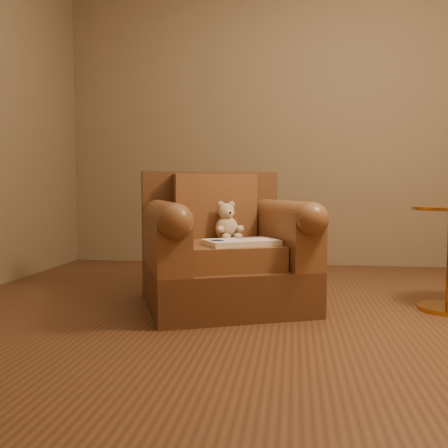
# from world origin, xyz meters

# --- Properties ---
(floor) EXTENTS (4.00, 4.00, 0.00)m
(floor) POSITION_xyz_m (0.00, 0.00, 0.00)
(floor) COLOR brown
(floor) RESTS_ON ground
(room) EXTENTS (4.02, 4.02, 2.71)m
(room) POSITION_xyz_m (0.00, 0.00, 1.71)
(room) COLOR #7A674B
(room) RESTS_ON ground
(armchair) EXTENTS (1.20, 1.17, 0.84)m
(armchair) POSITION_xyz_m (-0.24, 0.23, 0.32)
(armchair) COLOR #55321C
(armchair) RESTS_ON floor
(teddy_bear) EXTENTS (0.19, 0.21, 0.25)m
(teddy_bear) POSITION_xyz_m (-0.22, 0.32, 0.50)
(teddy_bear) COLOR #C3AE88
(teddy_bear) RESTS_ON armchair
(guidebook) EXTENTS (0.48, 0.42, 0.03)m
(guidebook) POSITION_xyz_m (-0.11, 0.03, 0.42)
(guidebook) COLOR beige
(guidebook) RESTS_ON armchair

